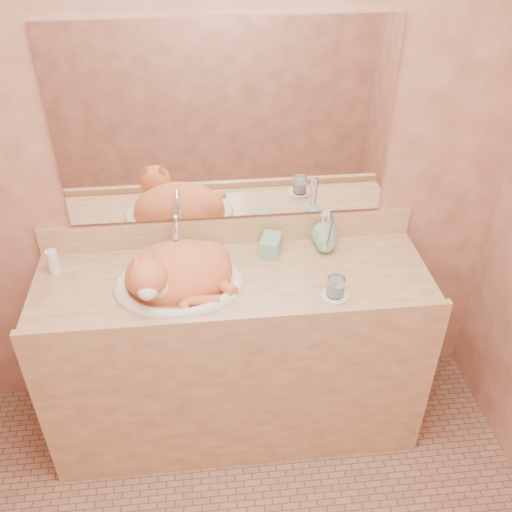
{
  "coord_description": "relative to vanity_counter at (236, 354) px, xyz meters",
  "views": [
    {
      "loc": [
        -0.1,
        -1.08,
        2.26
      ],
      "look_at": [
        0.09,
        0.7,
        0.97
      ],
      "focal_mm": 40.0,
      "sensor_mm": 36.0,
      "label": 1
    }
  ],
  "objects": [
    {
      "name": "wall_back",
      "position": [
        0.0,
        0.28,
        0.82
      ],
      "size": [
        2.4,
        0.02,
        2.5
      ],
      "primitive_type": "cube",
      "color": "#975744",
      "rests_on": "ground"
    },
    {
      "name": "mirror",
      "position": [
        0.0,
        0.26,
        0.97
      ],
      "size": [
        1.3,
        0.02,
        0.8
      ],
      "primitive_type": "cube",
      "color": "white",
      "rests_on": "wall_back"
    },
    {
      "name": "water_glass",
      "position": [
        0.38,
        -0.15,
        0.48
      ],
      "size": [
        0.07,
        0.07,
        0.08
      ],
      "primitive_type": "cylinder",
      "color": "white",
      "rests_on": "saucer"
    },
    {
      "name": "saucer",
      "position": [
        0.38,
        -0.15,
        0.43
      ],
      "size": [
        0.11,
        0.11,
        0.01
      ],
      "primitive_type": "cylinder",
      "color": "silver",
      "rests_on": "vanity_counter"
    },
    {
      "name": "toothbrush_cup",
      "position": [
        0.4,
        0.11,
        0.48
      ],
      "size": [
        0.13,
        0.13,
        0.1
      ],
      "primitive_type": "imported",
      "rotation": [
        0.0,
        0.0,
        -0.12
      ],
      "color": "#75BC9B",
      "rests_on": "vanity_counter"
    },
    {
      "name": "lotion_bottle",
      "position": [
        -0.72,
        0.12,
        0.48
      ],
      "size": [
        0.05,
        0.05,
        0.11
      ],
      "primitive_type": "cylinder",
      "color": "white",
      "rests_on": "vanity_counter"
    },
    {
      "name": "cat",
      "position": [
        -0.22,
        -0.02,
        0.5
      ],
      "size": [
        0.47,
        0.4,
        0.23
      ],
      "primitive_type": null,
      "rotation": [
        0.0,
        0.0,
        0.12
      ],
      "color": "#D25D30",
      "rests_on": "sink_basin"
    },
    {
      "name": "faucet",
      "position": [
        -0.22,
        0.17,
        0.52
      ],
      "size": [
        0.05,
        0.13,
        0.19
      ],
      "primitive_type": null,
      "rotation": [
        0.0,
        0.0,
        0.0
      ],
      "color": "silver",
      "rests_on": "vanity_counter"
    },
    {
      "name": "vanity_counter",
      "position": [
        0.0,
        0.0,
        0.0
      ],
      "size": [
        1.6,
        0.55,
        0.85
      ],
      "primitive_type": null,
      "color": "#9E6E47",
      "rests_on": "floor"
    },
    {
      "name": "soap_dispenser",
      "position": [
        0.15,
        0.11,
        0.51
      ],
      "size": [
        0.1,
        0.1,
        0.17
      ],
      "primitive_type": "imported",
      "rotation": [
        0.0,
        0.0,
        -0.32
      ],
      "color": "#75BC9B",
      "rests_on": "vanity_counter"
    },
    {
      "name": "sink_basin",
      "position": [
        -0.22,
        -0.02,
        0.5
      ],
      "size": [
        0.57,
        0.5,
        0.16
      ],
      "primitive_type": null,
      "rotation": [
        0.0,
        0.0,
        -0.19
      ],
      "color": "white",
      "rests_on": "vanity_counter"
    },
    {
      "name": "toothbrushes",
      "position": [
        0.4,
        0.11,
        0.56
      ],
      "size": [
        0.04,
        0.04,
        0.23
      ],
      "primitive_type": null,
      "color": "white",
      "rests_on": "toothbrush_cup"
    }
  ]
}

